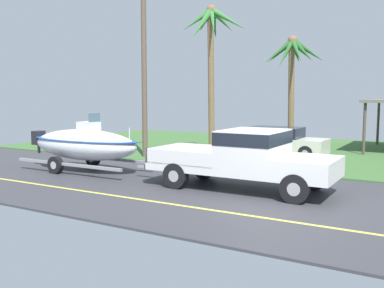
{
  "coord_description": "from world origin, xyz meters",
  "views": [
    {
      "loc": [
        3.87,
        -11.29,
        2.86
      ],
      "look_at": [
        -4.0,
        2.21,
        1.13
      ],
      "focal_mm": 40.69,
      "sensor_mm": 36.0,
      "label": 1
    }
  ],
  "objects_px": {
    "pickup_truck_towing": "(252,157)",
    "palm_tree_near_left": "(212,39)",
    "utility_pole": "(144,61)",
    "boat_on_trailer": "(84,144)",
    "parked_sedan_near": "(279,142)",
    "palm_tree_mid": "(293,61)"
  },
  "relations": [
    {
      "from": "pickup_truck_towing",
      "to": "palm_tree_near_left",
      "type": "relative_size",
      "value": 0.84
    },
    {
      "from": "pickup_truck_towing",
      "to": "utility_pole",
      "type": "height_order",
      "value": "utility_pole"
    },
    {
      "from": "boat_on_trailer",
      "to": "parked_sedan_near",
      "type": "relative_size",
      "value": 1.42
    },
    {
      "from": "palm_tree_mid",
      "to": "parked_sedan_near",
      "type": "bearing_deg",
      "value": -81.82
    },
    {
      "from": "boat_on_trailer",
      "to": "utility_pole",
      "type": "height_order",
      "value": "utility_pole"
    },
    {
      "from": "pickup_truck_towing",
      "to": "utility_pole",
      "type": "bearing_deg",
      "value": 149.98
    },
    {
      "from": "boat_on_trailer",
      "to": "utility_pole",
      "type": "relative_size",
      "value": 0.72
    },
    {
      "from": "boat_on_trailer",
      "to": "pickup_truck_towing",
      "type": "bearing_deg",
      "value": 0.0
    },
    {
      "from": "palm_tree_mid",
      "to": "utility_pole",
      "type": "xyz_separation_m",
      "value": [
        -4.65,
        -7.2,
        -0.29
      ]
    },
    {
      "from": "parked_sedan_near",
      "to": "palm_tree_mid",
      "type": "relative_size",
      "value": 0.71
    },
    {
      "from": "parked_sedan_near",
      "to": "utility_pole",
      "type": "xyz_separation_m",
      "value": [
        -5.15,
        -3.73,
        3.79
      ]
    },
    {
      "from": "palm_tree_near_left",
      "to": "palm_tree_mid",
      "type": "bearing_deg",
      "value": 63.06
    },
    {
      "from": "pickup_truck_towing",
      "to": "palm_tree_near_left",
      "type": "xyz_separation_m",
      "value": [
        -4.8,
        6.43,
        4.52
      ]
    },
    {
      "from": "parked_sedan_near",
      "to": "palm_tree_near_left",
      "type": "relative_size",
      "value": 0.61
    },
    {
      "from": "palm_tree_near_left",
      "to": "palm_tree_mid",
      "type": "height_order",
      "value": "palm_tree_near_left"
    },
    {
      "from": "palm_tree_mid",
      "to": "boat_on_trailer",
      "type": "bearing_deg",
      "value": -112.03
    },
    {
      "from": "pickup_truck_towing",
      "to": "utility_pole",
      "type": "xyz_separation_m",
      "value": [
        -7.0,
        4.05,
        3.42
      ]
    },
    {
      "from": "pickup_truck_towing",
      "to": "palm_tree_near_left",
      "type": "distance_m",
      "value": 9.21
    },
    {
      "from": "pickup_truck_towing",
      "to": "utility_pole",
      "type": "distance_m",
      "value": 8.78
    },
    {
      "from": "pickup_truck_towing",
      "to": "boat_on_trailer",
      "type": "xyz_separation_m",
      "value": [
        -6.9,
        -0.0,
        -0.01
      ]
    },
    {
      "from": "palm_tree_near_left",
      "to": "utility_pole",
      "type": "height_order",
      "value": "utility_pole"
    },
    {
      "from": "palm_tree_near_left",
      "to": "boat_on_trailer",
      "type": "bearing_deg",
      "value": -108.11
    }
  ]
}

